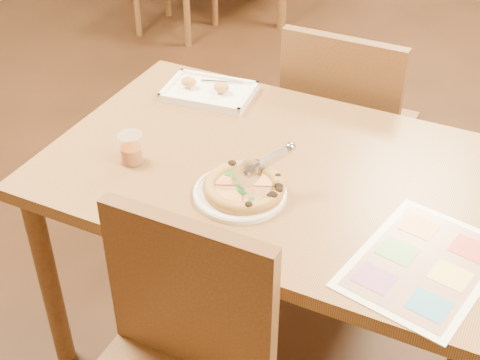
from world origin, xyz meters
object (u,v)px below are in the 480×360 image
at_px(pizza, 244,187).
at_px(menu, 423,264).
at_px(dining_table, 279,191).
at_px(pizza_cutter, 261,166).
at_px(chair_far, 345,115).
at_px(chair_near, 172,359).
at_px(plate, 240,193).
at_px(appetizer_tray, 208,92).
at_px(glass_tumbler, 131,150).

xyz_separation_m(pizza, menu, (0.49, -0.06, -0.02)).
height_order(dining_table, menu, menu).
xyz_separation_m(pizza, pizza_cutter, (0.04, 0.03, 0.06)).
bearing_deg(chair_far, chair_near, 90.00).
height_order(plate, menu, plate).
relative_size(pizza_cutter, appetizer_tray, 0.46).
xyz_separation_m(chair_near, appetizer_tray, (-0.37, 0.88, 0.17)).
bearing_deg(menu, pizza, 173.24).
relative_size(chair_near, glass_tumbler, 5.36).
distance_m(pizza_cutter, menu, 0.47).
xyz_separation_m(chair_near, pizza_cutter, (0.00, 0.47, 0.24)).
xyz_separation_m(chair_near, pizza, (-0.03, 0.44, 0.18)).
bearing_deg(pizza_cutter, appetizer_tray, 81.53).
relative_size(chair_far, glass_tumbler, 5.36).
distance_m(pizza, pizza_cutter, 0.08).
distance_m(dining_table, plate, 0.19).
bearing_deg(pizza, chair_far, 87.36).
xyz_separation_m(chair_far, glass_tumbler, (-0.38, -0.76, 0.19)).
relative_size(plate, pizza, 1.13).
xyz_separation_m(chair_near, plate, (-0.04, 0.44, 0.16)).
relative_size(chair_near, pizza_cutter, 3.37).
bearing_deg(plate, pizza, 46.95).
height_order(chair_far, appetizer_tray, chair_far).
distance_m(chair_far, pizza, 0.78).
distance_m(pizza, glass_tumbler, 0.35).
height_order(chair_near, menu, chair_near).
bearing_deg(menu, glass_tumbler, 175.97).
bearing_deg(plate, menu, -5.76).
distance_m(chair_near, pizza, 0.48).
bearing_deg(appetizer_tray, menu, -30.62).
distance_m(appetizer_tray, menu, 0.96).
xyz_separation_m(chair_near, menu, (0.45, 0.39, 0.16)).
height_order(chair_near, appetizer_tray, chair_near).
bearing_deg(plate, chair_far, 86.84).
height_order(chair_far, pizza, chair_far).
bearing_deg(appetizer_tray, pizza_cutter, -47.36).
height_order(chair_near, pizza, chair_near).
relative_size(dining_table, glass_tumbler, 14.81).
xyz_separation_m(pizza_cutter, glass_tumbler, (-0.38, -0.03, -0.05)).
distance_m(plate, glass_tumbler, 0.34).
bearing_deg(pizza, dining_table, 77.45).
bearing_deg(chair_near, glass_tumbler, 130.72).
xyz_separation_m(plate, glass_tumbler, (-0.34, 0.01, 0.03)).
xyz_separation_m(chair_near, chair_far, (-0.00, 1.20, 0.00)).
bearing_deg(plate, glass_tumbler, 178.51).
bearing_deg(chair_near, appetizer_tray, 112.99).
bearing_deg(pizza_cutter, pizza, 165.41).
xyz_separation_m(chair_far, pizza_cutter, (0.00, -0.73, 0.24)).
height_order(plate, glass_tumbler, glass_tumbler).
distance_m(dining_table, chair_near, 0.61).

